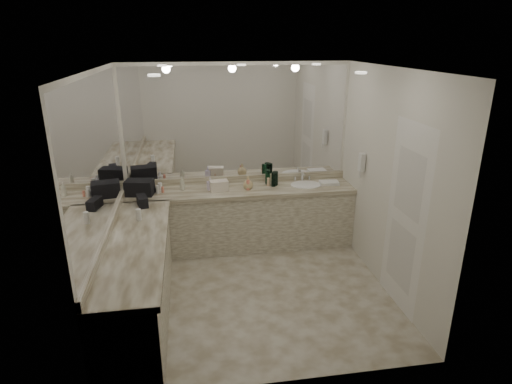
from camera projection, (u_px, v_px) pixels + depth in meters
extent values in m
plane|color=#BEB7A5|center=(253.00, 290.00, 5.20)|extent=(3.20, 3.20, 0.00)
plane|color=white|center=(253.00, 69.00, 4.33)|extent=(3.20, 3.20, 0.00)
cube|color=silver|center=(237.00, 156.00, 6.16)|extent=(3.20, 0.02, 2.60)
cube|color=silver|center=(104.00, 197.00, 4.53)|extent=(0.02, 3.00, 2.60)
cube|color=silver|center=(388.00, 182.00, 5.00)|extent=(0.02, 3.00, 2.60)
cube|color=beige|center=(241.00, 220.00, 6.18)|extent=(3.20, 0.60, 0.84)
cube|color=beige|center=(241.00, 191.00, 6.02)|extent=(3.20, 0.64, 0.06)
cube|color=beige|center=(138.00, 282.00, 4.59)|extent=(0.60, 2.40, 0.84)
cube|color=beige|center=(135.00, 244.00, 4.44)|extent=(0.64, 2.42, 0.06)
cube|color=beige|center=(238.00, 179.00, 6.26)|extent=(3.20, 0.04, 0.10)
cube|color=beige|center=(110.00, 227.00, 4.65)|extent=(0.04, 3.00, 0.10)
cube|color=white|center=(237.00, 123.00, 5.99)|extent=(3.12, 0.01, 1.55)
cube|color=white|center=(100.00, 154.00, 4.37)|extent=(0.01, 2.92, 1.55)
cylinder|color=white|center=(306.00, 185.00, 6.16)|extent=(0.44, 0.44, 0.03)
cube|color=silver|center=(302.00, 176.00, 6.33)|extent=(0.24, 0.16, 0.14)
cube|color=white|center=(362.00, 162.00, 5.63)|extent=(0.06, 0.10, 0.24)
cube|color=white|center=(405.00, 219.00, 4.62)|extent=(0.02, 0.82, 2.10)
cube|color=black|center=(140.00, 187.00, 5.74)|extent=(0.40, 0.29, 0.21)
cube|color=black|center=(142.00, 201.00, 5.37)|extent=(0.17, 0.27, 0.13)
cube|color=silver|center=(219.00, 186.00, 5.90)|extent=(0.26, 0.18, 0.14)
cube|color=white|center=(329.00, 183.00, 6.18)|extent=(0.28, 0.20, 0.04)
cylinder|color=white|center=(139.00, 215.00, 4.93)|extent=(0.06, 0.06, 0.14)
imported|color=beige|center=(182.00, 183.00, 5.93)|extent=(0.09, 0.09, 0.19)
imported|color=white|center=(210.00, 184.00, 5.94)|extent=(0.10, 0.10, 0.17)
imported|color=#D5BD85|center=(248.00, 183.00, 5.97)|extent=(0.19, 0.19, 0.18)
cylinder|color=#12452A|center=(268.00, 177.00, 6.17)|extent=(0.07, 0.07, 0.21)
cylinder|color=#12452A|center=(275.00, 179.00, 6.11)|extent=(0.07, 0.07, 0.20)
cylinder|color=#12452A|center=(276.00, 178.00, 6.13)|extent=(0.07, 0.07, 0.20)
cylinder|color=#12452A|center=(274.00, 180.00, 6.07)|extent=(0.06, 0.06, 0.20)
cylinder|color=#12452A|center=(276.00, 179.00, 6.14)|extent=(0.07, 0.07, 0.19)
cylinder|color=white|center=(160.00, 186.00, 5.94)|extent=(0.06, 0.06, 0.11)
cylinder|color=#E57F66|center=(163.00, 190.00, 5.84)|extent=(0.04, 0.04, 0.08)
cylinder|color=#E57F66|center=(248.00, 185.00, 5.94)|extent=(0.05, 0.05, 0.14)
cylinder|color=silver|center=(157.00, 190.00, 5.86)|extent=(0.05, 0.05, 0.07)
cylinder|color=#E0B28C|center=(218.00, 188.00, 5.96)|extent=(0.06, 0.06, 0.06)
cylinder|color=white|center=(157.00, 189.00, 5.81)|extent=(0.04, 0.04, 0.11)
cylinder|color=#E0B28C|center=(268.00, 182.00, 6.10)|extent=(0.04, 0.04, 0.12)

